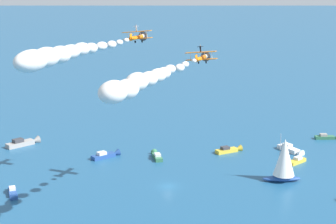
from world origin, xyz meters
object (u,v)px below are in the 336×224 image
object	(u,v)px
sailboat_trailing	(284,160)
biplane_lead	(137,37)
wingwalker_lead	(136,27)
biplane_wingman	(201,58)
motorboat_far_port	(25,142)
motorboat_ahead	(292,150)
motorboat_near_centre	(13,193)
motorboat_far_stbd	(107,155)
motorboat_outer_ring_b	(230,150)
motorboat_outer_ring_d	(295,162)
wingwalker_wingman	(200,48)
motorboat_mid_cluster	(328,137)
motorboat_outer_ring_f	(156,156)

from	to	relation	value
sailboat_trailing	biplane_lead	world-z (taller)	biplane_lead
wingwalker_lead	biplane_wingman	bearing A→B (deg)	31.51
motorboat_far_port	motorboat_ahead	xyz separation A→B (m)	(52.62, 59.22, -0.11)
motorboat_near_centre	motorboat_ahead	distance (m)	78.36
motorboat_far_stbd	motorboat_outer_ring_b	size ratio (longest dim) A/B	1.01
biplane_lead	wingwalker_lead	bearing A→B (deg)	-152.69
motorboat_far_stbd	motorboat_outer_ring_d	xyz separation A→B (m)	(35.34, 37.76, -0.07)
motorboat_far_port	wingwalker_wingman	distance (m)	69.88
motorboat_far_stbd	biplane_wingman	distance (m)	46.41
motorboat_mid_cluster	biplane_wingman	world-z (taller)	biplane_wingman
motorboat_outer_ring_b	biplane_lead	distance (m)	48.88
motorboat_outer_ring_f	wingwalker_lead	world-z (taller)	wingwalker_lead
motorboat_outer_ring_f	biplane_wingman	distance (m)	40.58
motorboat_outer_ring_f	biplane_lead	distance (m)	39.63
motorboat_far_port	motorboat_ahead	size ratio (longest dim) A/B	1.15
motorboat_far_port	biplane_lead	world-z (taller)	biplane_lead
motorboat_outer_ring_b	wingwalker_wingman	world-z (taller)	wingwalker_wingman
motorboat_near_centre	motorboat_far_stbd	world-z (taller)	motorboat_far_stbd
motorboat_outer_ring_d	wingwalker_lead	xyz separation A→B (m)	(-14.65, -40.97, 37.17)
motorboat_mid_cluster	biplane_lead	world-z (taller)	biplane_lead
motorboat_outer_ring_b	wingwalker_wingman	size ratio (longest dim) A/B	5.54
wingwalker_lead	motorboat_outer_ring_d	bearing A→B (deg)	70.33
motorboat_far_stbd	motorboat_ahead	distance (m)	53.07
motorboat_outer_ring_b	motorboat_near_centre	bearing A→B (deg)	-96.14
motorboat_outer_ring_b	biplane_wingman	distance (m)	43.71
motorboat_near_centre	motorboat_ahead	xyz separation A→B (m)	(17.43, 76.39, 0.17)
motorboat_outer_ring_b	motorboat_ahead	bearing A→B (deg)	52.91
motorboat_outer_ring_f	wingwalker_wingman	distance (m)	42.14
motorboat_far_stbd	wingwalker_wingman	distance (m)	47.71
motorboat_near_centre	motorboat_outer_ring_f	bearing A→B (deg)	92.58
motorboat_far_port	motorboat_far_stbd	world-z (taller)	motorboat_far_port
motorboat_near_centre	wingwalker_lead	size ratio (longest dim) A/B	4.58
motorboat_mid_cluster	biplane_lead	size ratio (longest dim) A/B	1.02
motorboat_near_centre	sailboat_trailing	distance (m)	65.20
motorboat_far_stbd	motorboat_outer_ring_d	distance (m)	51.72
motorboat_near_centre	wingwalker_wingman	bearing A→B (deg)	57.21
biplane_lead	wingwalker_wingman	world-z (taller)	biplane_lead
motorboat_near_centre	wingwalker_wingman	distance (m)	54.49
biplane_wingman	biplane_lead	bearing A→B (deg)	-148.43
motorboat_outer_ring_b	wingwalker_lead	xyz separation A→B (m)	(3.39, -34.06, 37.12)
motorboat_outer_ring_b	motorboat_outer_ring_d	size ratio (longest dim) A/B	1.10
wingwalker_wingman	motorboat_far_port	bearing A→B (deg)	-161.92
motorboat_far_port	wingwalker_wingman	xyz separation A→B (m)	(58.57, 19.12, 32.97)
motorboat_outer_ring_f	wingwalker_lead	xyz separation A→B (m)	(11.98, -14.09, 37.17)
motorboat_near_centre	motorboat_outer_ring_b	bearing A→B (deg)	83.86
sailboat_trailing	biplane_wingman	size ratio (longest dim) A/B	1.75
sailboat_trailing	motorboat_ahead	bearing A→B (deg)	125.64
motorboat_mid_cluster	wingwalker_lead	world-z (taller)	wingwalker_lead
motorboat_ahead	motorboat_outer_ring_d	size ratio (longest dim) A/B	1.20
motorboat_ahead	wingwalker_wingman	bearing A→B (deg)	-81.56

